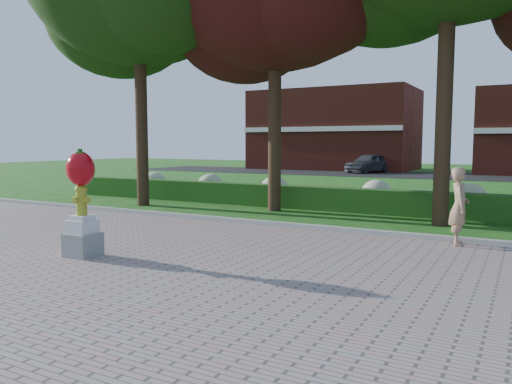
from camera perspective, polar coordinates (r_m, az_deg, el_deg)
ground at (r=11.08m, az=-2.62°, el=-6.47°), size 100.00×100.00×0.00m
walkway at (r=8.04m, az=-17.92°, el=-11.26°), size 40.00×14.00×0.04m
curb at (r=13.67m, az=3.96°, el=-3.85°), size 40.00×0.18×0.15m
lawn_hedge at (r=17.31m, az=9.54°, el=-0.83°), size 24.00×0.70×0.80m
hydrangea_row at (r=18.06m, az=12.30°, el=-0.14°), size 20.10×1.10×0.99m
street at (r=37.74m, az=20.12°, el=1.75°), size 50.00×8.00×0.02m
building_left at (r=46.01m, az=8.94°, el=7.00°), size 14.00×8.00×7.00m
hydrant_sculpture at (r=10.58m, az=-19.32°, el=-0.85°), size 0.63×0.61×2.16m
woman at (r=12.00m, az=22.20°, el=-1.52°), size 0.54×0.71×1.75m
parked_car at (r=40.11m, az=12.79°, el=3.26°), size 3.30×4.80×1.52m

